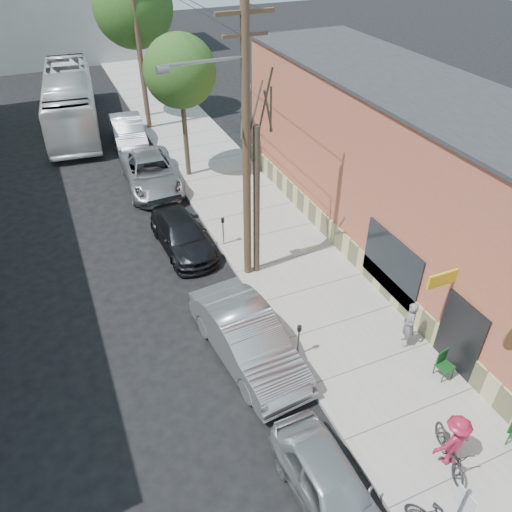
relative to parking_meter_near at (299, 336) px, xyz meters
name	(u,v)px	position (x,y,z in m)	size (l,w,h in m)	color
ground	(247,411)	(-2.25, -1.24, -0.98)	(120.00, 120.00, 0.00)	black
sidewalk	(242,203)	(2.00, 9.76, -0.91)	(4.50, 58.00, 0.15)	#A09C94
cafe_building	(414,177)	(6.74, 3.75, 2.32)	(6.60, 20.20, 6.61)	#AC573F
parking_meter_near	(299,336)	(0.00, 0.00, 0.00)	(0.14, 0.14, 1.24)	slate
parking_meter_far	(223,227)	(0.00, 6.78, 0.00)	(0.14, 0.14, 1.24)	slate
utility_pole_near	(245,145)	(0.14, 4.62, 4.43)	(3.57, 0.28, 10.00)	#503A28
utility_pole_far	(138,39)	(0.20, 20.77, 4.36)	(1.80, 0.28, 10.00)	#503A28
tree_bare	(257,204)	(0.55, 4.59, 2.10)	(0.24, 0.24, 5.86)	#44392C
tree_leafy_mid	(180,72)	(0.55, 13.54, 4.40)	(3.39, 3.39, 6.95)	#44392C
tree_leafy_far	(133,7)	(0.55, 22.93, 5.66)	(4.69, 4.69, 8.85)	#44392C
patio_chair_a	(445,366)	(3.64, -2.51, -0.39)	(0.50, 0.50, 0.88)	#113F18
patron_grey	(409,324)	(3.43, -0.93, 0.00)	(0.61, 0.40, 1.67)	slate
cyclist	(454,441)	(1.87, -4.79, 0.01)	(1.08, 0.62, 1.68)	maroon
cyclist_bike	(451,449)	(1.87, -4.79, -0.36)	(0.62, 1.78, 0.94)	black
car_0	(331,487)	(-1.45, -4.48, -0.29)	(1.63, 4.06, 1.38)	#9FA3A6
car_1	(248,339)	(-1.45, 0.63, -0.13)	(1.80, 5.17, 1.70)	#97999E
car_2	(182,235)	(-1.59, 7.37, -0.33)	(1.83, 4.50, 1.31)	black
car_3	(151,173)	(-1.45, 13.20, -0.22)	(2.54, 5.50, 1.53)	gray
car_4	(128,132)	(-1.45, 18.89, -0.18)	(1.70, 4.89, 1.61)	#A9A9B0
bus	(70,101)	(-4.03, 23.14, 0.67)	(2.78, 11.87, 3.31)	white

